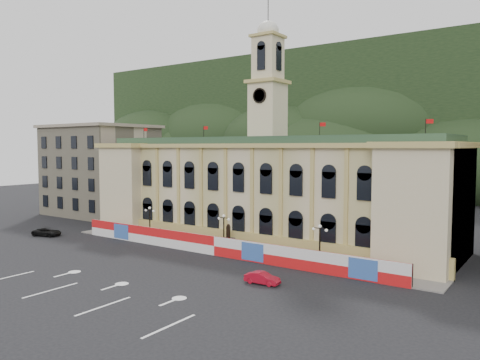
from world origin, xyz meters
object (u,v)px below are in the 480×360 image
Objects in this scene: statue at (228,242)px; black_suv at (47,232)px; red_sedan at (262,278)px; lamp_center at (224,230)px.

black_suv is (-30.00, -7.92, -0.55)m from statue.
black_suv is at bearing 82.05° from red_sedan.
lamp_center is 30.88m from black_suv.
lamp_center is at bearing 47.54° from red_sedan.
statue is at bearing 90.00° from lamp_center.
black_suv is (-41.92, 2.27, 0.02)m from red_sedan.
lamp_center is at bearing -95.36° from black_suv.
black_suv is (-30.00, -6.92, -2.43)m from lamp_center.
black_suv is at bearing -165.22° from statue.
red_sedan is at bearing -40.51° from statue.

